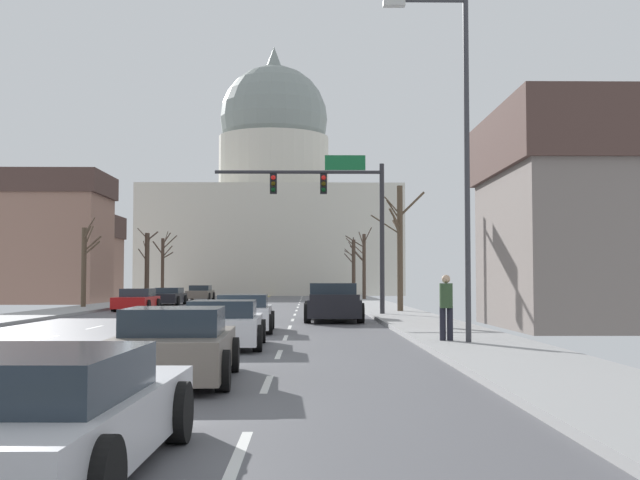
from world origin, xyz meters
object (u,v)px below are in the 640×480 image
signal_gantry (336,201)px  sedan_oncoming_00 (137,300)px  sedan_oncoming_01 (169,297)px  street_lamp_right (457,138)px  sedan_near_02 (224,325)px  pedestrian_00 (446,304)px  sedan_near_01 (244,314)px  sedan_oncoming_02 (200,293)px  sedan_near_03 (176,347)px  pickup_truck_near_00 (333,304)px  sedan_near_04 (36,416)px

signal_gantry → sedan_oncoming_00: size_ratio=1.68×
sedan_oncoming_01 → street_lamp_right: bearing=-68.9°
sedan_near_02 → pedestrian_00: pedestrian_00 is taller
sedan_near_01 → sedan_oncoming_02: sedan_oncoming_02 is taller
street_lamp_right → pedestrian_00: street_lamp_right is taller
signal_gantry → pedestrian_00: (2.28, -16.35, -4.31)m
sedan_near_03 → pickup_truck_near_00: bearing=80.6°
sedan_near_03 → pedestrian_00: bearing=50.9°
sedan_near_03 → sedan_oncoming_02: size_ratio=0.92×
pickup_truck_near_00 → sedan_oncoming_00: bearing=132.9°
signal_gantry → sedan_oncoming_00: (-10.85, 7.52, -4.81)m
sedan_near_02 → sedan_oncoming_01: size_ratio=0.90×
sedan_near_04 → sedan_near_01: bearing=89.4°
pickup_truck_near_00 → sedan_near_03: size_ratio=1.23×
sedan_near_01 → sedan_oncoming_00: bearing=112.2°
street_lamp_right → sedan_oncoming_01: 37.24m
signal_gantry → pickup_truck_near_00: size_ratio=1.51×
pedestrian_00 → sedan_oncoming_02: bearing=105.1°
sedan_near_01 → sedan_near_04: sedan_near_01 is taller
sedan_oncoming_01 → sedan_near_04: bearing=-81.4°
sedan_near_01 → sedan_oncoming_01: size_ratio=0.92×
signal_gantry → sedan_oncoming_00: signal_gantry is taller
street_lamp_right → sedan_near_03: street_lamp_right is taller
sedan_near_04 → sedan_near_03: bearing=89.0°
sedan_near_01 → sedan_oncoming_01: (-7.43, 28.24, -0.02)m
sedan_near_01 → pedestrian_00: 8.03m
pickup_truck_near_00 → sedan_near_03: (-3.24, -19.60, -0.12)m
pickup_truck_near_00 → sedan_near_01: (-3.14, -6.85, -0.11)m
sedan_near_03 → sedan_oncoming_01: sedan_near_03 is taller
sedan_near_02 → sedan_near_03: size_ratio=1.00×
sedan_oncoming_00 → pedestrian_00: pedestrian_00 is taller
street_lamp_right → pickup_truck_near_00: street_lamp_right is taller
pickup_truck_near_00 → sedan_oncoming_01: pickup_truck_near_00 is taller
pickup_truck_near_00 → sedan_near_03: 19.87m
sedan_near_02 → sedan_oncoming_02: (-7.10, 47.73, 0.02)m
street_lamp_right → pedestrian_00: (-0.21, 0.57, -4.23)m
sedan_near_03 → pedestrian_00: (5.79, 7.11, 0.50)m
sedan_oncoming_01 → sedan_near_03: bearing=-79.9°
sedan_near_01 → sedan_near_02: size_ratio=1.02×
sedan_near_01 → pedestrian_00: bearing=-44.7°
sedan_near_01 → sedan_oncoming_01: 29.20m
street_lamp_right → sedan_near_04: street_lamp_right is taller
pickup_truck_near_00 → sedan_near_03: bearing=-99.4°
sedan_near_03 → pedestrian_00: size_ratio=2.52×
sedan_near_04 → sedan_oncoming_02: (-6.89, 60.96, 0.06)m
sedan_oncoming_01 → pickup_truck_near_00: bearing=-63.7°
pickup_truck_near_00 → sedan_near_04: size_ratio=1.12×
pedestrian_00 → pickup_truck_near_00: bearing=101.5°
sedan_oncoming_00 → pedestrian_00: 27.24m
street_lamp_right → sedan_near_03: bearing=-132.5°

